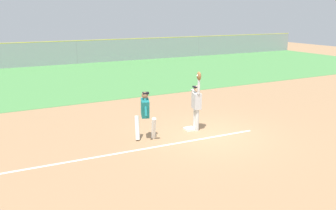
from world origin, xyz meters
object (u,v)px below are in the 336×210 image
Objects in this scene: first_base at (190,129)px; parked_car_silver at (171,47)px; baseball at (198,76)px; runner at (145,112)px; fielder at (197,102)px; parked_car_blue at (120,49)px; parked_car_red at (7,55)px; parked_car_tan at (69,52)px.

parked_car_silver is at bearing 63.70° from first_base.
runner is at bearing 176.07° from baseball.
runner is (-2.12, -0.06, -0.12)m from fielder.
baseball reaches higher than parked_car_silver.
first_base is 26.80m from parked_car_silver.
baseball is 0.02× the size of parked_car_blue.
parked_car_red and parked_car_silver have the same top height.
parked_car_silver reaches higher than first_base.
fielder is 0.52× the size of parked_car_red.
parked_car_tan is at bearing 89.22° from baseball.
runner is 2.32m from baseball.
parked_car_blue is (5.52, 0.77, 0.00)m from parked_car_tan.
parked_car_tan is (0.43, 23.50, 0.63)m from first_base.
parked_car_red is at bearing 174.64° from parked_car_tan.
parked_car_silver is (5.93, -0.25, 0.00)m from parked_car_blue.
first_base is 2.15m from runner.
first_base is at bearing -95.34° from parked_car_tan.
fielder is 1.05m from baseball.
baseball is at bearing -95.08° from parked_car_tan.
parked_car_red is at bearing -179.70° from parked_car_silver.
first_base is 0.22× the size of runner.
baseball is at bearing 14.38° from runner.
parked_car_red is 1.00× the size of parked_car_silver.
parked_car_tan and parked_car_silver have the same top height.
parked_car_blue is at bearing 3.63° from parked_car_tan.
runner reaches higher than parked_car_blue.
first_base is 24.15m from parked_car_red.
parked_car_blue and parked_car_silver have the same top height.
parked_car_red is 0.99× the size of parked_car_blue.
parked_car_silver is (11.87, 24.02, 0.63)m from first_base.
parked_car_red and parked_car_tan have the same top height.
fielder is 0.51× the size of parked_car_blue.
parked_car_silver is (11.66, 24.13, -0.45)m from fielder.
parked_car_red is at bearing 102.19° from baseball.
fielder is 0.51× the size of parked_car_silver.
first_base is 0.09× the size of parked_car_silver.
parked_car_red is at bearing 115.86° from runner.
baseball reaches higher than parked_car_red.
parked_car_tan is 1.01× the size of parked_car_blue.
baseball is 27.07m from parked_car_silver.
baseball is at bearing 74.62° from fielder.
fielder is 24.30m from parked_car_red.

